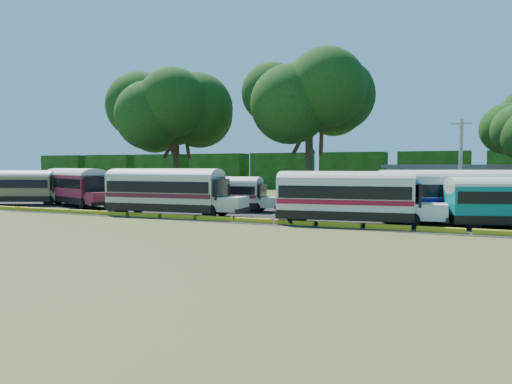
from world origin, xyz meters
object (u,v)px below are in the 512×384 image
at_px(bus_white_red, 349,195).
at_px(bus_red, 76,185).
at_px(tree_west, 176,109).
at_px(bus_beige, 15,185).
at_px(bus_cream_west, 168,189).

bearing_deg(bus_white_red, bus_red, 164.17).
bearing_deg(tree_west, bus_beige, -121.25).
height_order(bus_red, bus_cream_west, bus_cream_west).
bearing_deg(bus_cream_west, bus_beige, 167.42).
bearing_deg(bus_cream_west, tree_west, 116.83).
bearing_deg(tree_west, bus_white_red, -35.00).
relative_size(bus_white_red, tree_west, 0.74).
distance_m(bus_red, bus_cream_west, 13.75).
relative_size(bus_cream_west, tree_west, 0.77).
relative_size(bus_red, bus_cream_west, 0.99).
bearing_deg(bus_red, bus_beige, -146.60).
height_order(bus_beige, bus_red, bus_red).
bearing_deg(bus_beige, bus_white_red, -28.06).
xyz_separation_m(bus_red, bus_cream_west, (13.18, -3.92, -0.01)).
bearing_deg(bus_red, bus_white_red, 14.14).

